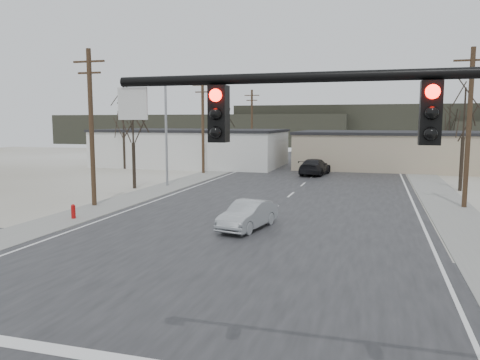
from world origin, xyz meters
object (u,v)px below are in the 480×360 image
object	(u,v)px
sedan_crossing	(248,215)
car_far_a	(315,167)
car_far_b	(297,156)
fire_hydrant	(73,211)

from	to	relation	value
sedan_crossing	car_far_a	xyz separation A→B (m)	(0.18, 25.27, 0.12)
car_far_b	sedan_crossing	bearing A→B (deg)	-92.34
car_far_a	car_far_b	bearing A→B (deg)	-67.59
fire_hydrant	sedan_crossing	size ratio (longest dim) A/B	0.20
car_far_a	car_far_b	size ratio (longest dim) A/B	1.48
sedan_crossing	car_far_a	world-z (taller)	car_far_a
fire_hydrant	sedan_crossing	xyz separation A→B (m)	(10.06, 0.38, 0.30)
car_far_b	fire_hydrant	bearing A→B (deg)	-106.01
fire_hydrant	car_far_b	world-z (taller)	car_far_b
fire_hydrant	car_far_b	size ratio (longest dim) A/B	0.23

